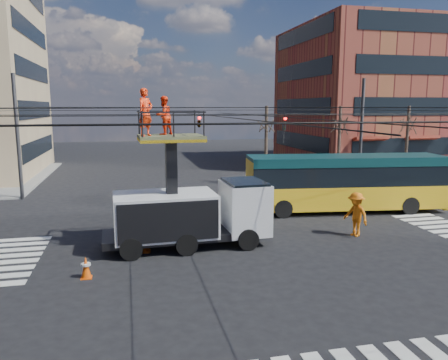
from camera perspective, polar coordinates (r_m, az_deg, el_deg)
ground at (r=19.58m, az=3.66°, el=-8.11°), size 120.00×120.00×0.00m
sidewalk_ne at (r=47.30m, az=21.27°, el=1.77°), size 18.00×18.00×0.12m
crosswalks at (r=19.57m, az=3.66°, el=-8.08°), size 22.40×22.40×0.02m
building_ne at (r=49.97m, az=20.79°, el=10.17°), size 20.06×16.06×14.00m
overhead_network at (r=19.09m, az=3.25°, el=4.60°), size 24.24×24.24×8.00m
tree_a at (r=33.06m, az=5.55°, el=7.25°), size 2.00×2.00×6.00m
tree_b at (r=35.38m, az=14.90°, el=7.12°), size 2.00×2.00×6.00m
tree_c at (r=38.51m, az=22.91°, el=6.87°), size 2.00×2.00×6.00m
utility_truck at (r=18.60m, az=-4.39°, el=-2.38°), size 7.08×2.85×6.65m
city_bus at (r=25.79m, az=15.54°, el=-0.19°), size 11.33×3.86×3.20m
traffic_cone at (r=16.28m, az=-17.59°, el=-10.83°), size 0.36×0.36×0.77m
worker_ground at (r=18.24m, az=-10.33°, el=-6.58°), size 0.52×1.10×1.82m
flagger at (r=21.08m, az=16.84°, el=-4.32°), size 1.15×1.50×2.06m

